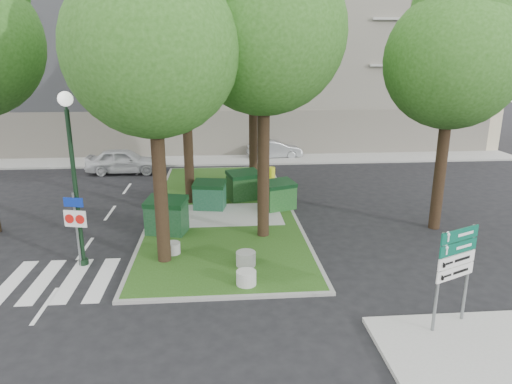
{
  "coord_description": "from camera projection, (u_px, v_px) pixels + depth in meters",
  "views": [
    {
      "loc": [
        0.39,
        -11.68,
        6.52
      ],
      "look_at": [
        1.68,
        3.9,
        2.0
      ],
      "focal_mm": 32.0,
      "sensor_mm": 36.0,
      "label": 1
    }
  ],
  "objects": [
    {
      "name": "zebra_crossing",
      "position": [
        88.0,
        279.0,
        14.1
      ],
      "size": [
        5.0,
        3.0,
        0.01
      ],
      "primitive_type": "cube",
      "color": "silver",
      "rests_on": "ground"
    },
    {
      "name": "tree_median_far",
      "position": [
        255.0,
        22.0,
        22.38
      ],
      "size": [
        5.8,
        5.8,
        11.93
      ],
      "color": "black",
      "rests_on": "ground"
    },
    {
      "name": "bollard_mid",
      "position": [
        246.0,
        278.0,
        13.49
      ],
      "size": [
        0.6,
        0.6,
        0.43
      ],
      "primitive_type": "cylinder",
      "color": "#B0B0AA",
      "rests_on": "median_island"
    },
    {
      "name": "dumpster_d",
      "position": [
        279.0,
        195.0,
        20.32
      ],
      "size": [
        1.67,
        1.43,
        1.31
      ],
      "rotation": [
        0.0,
        0.0,
        0.38
      ],
      "color": "#164917",
      "rests_on": "median_island"
    },
    {
      "name": "sidewalk_corner",
      "position": [
        500.0,
        363.0,
        10.11
      ],
      "size": [
        5.0,
        4.0,
        0.12
      ],
      "primitive_type": "cube",
      "color": "#999993",
      "rests_on": "ground"
    },
    {
      "name": "dumpster_a",
      "position": [
        167.0,
        216.0,
        17.47
      ],
      "size": [
        1.72,
        1.39,
        1.41
      ],
      "rotation": [
        0.0,
        0.0,
        -0.24
      ],
      "color": "black",
      "rests_on": "median_island"
    },
    {
      "name": "street_lamp",
      "position": [
        72.0,
        160.0,
        14.15
      ],
      "size": [
        0.45,
        0.45,
        5.64
      ],
      "color": "black",
      "rests_on": "ground"
    },
    {
      "name": "median_kerb",
      "position": [
        223.0,
        209.0,
        20.65
      ],
      "size": [
        6.3,
        16.3,
        0.1
      ],
      "primitive_type": "cube",
      "color": "gray",
      "rests_on": "ground"
    },
    {
      "name": "tree_median_near_left",
      "position": [
        154.0,
        32.0,
        13.27
      ],
      "size": [
        5.2,
        5.2,
        10.53
      ],
      "color": "black",
      "rests_on": "ground"
    },
    {
      "name": "car_white",
      "position": [
        124.0,
        161.0,
        27.25
      ],
      "size": [
        4.42,
        1.83,
        1.5
      ],
      "primitive_type": "imported",
      "rotation": [
        0.0,
        0.0,
        1.56
      ],
      "color": "silver",
      "rests_on": "ground"
    },
    {
      "name": "dumpster_b",
      "position": [
        210.0,
        195.0,
        20.34
      ],
      "size": [
        1.54,
        1.21,
        1.29
      ],
      "rotation": [
        0.0,
        0.0,
        -0.19
      ],
      "color": "#13432A",
      "rests_on": "median_island"
    },
    {
      "name": "tree_median_near_right",
      "position": [
        267.0,
        15.0,
        15.28
      ],
      "size": [
        5.6,
        5.6,
        11.46
      ],
      "color": "black",
      "rests_on": "ground"
    },
    {
      "name": "building_sidewalk",
      "position": [
        213.0,
        160.0,
        30.66
      ],
      "size": [
        42.0,
        3.0,
        0.12
      ],
      "primitive_type": "cube",
      "color": "#999993",
      "rests_on": "ground"
    },
    {
      "name": "bollard_left",
      "position": [
        173.0,
        248.0,
        15.68
      ],
      "size": [
        0.54,
        0.54,
        0.38
      ],
      "primitive_type": "cylinder",
      "color": "gray",
      "rests_on": "median_island"
    },
    {
      "name": "median_island",
      "position": [
        223.0,
        209.0,
        20.65
      ],
      "size": [
        6.0,
        16.0,
        0.12
      ],
      "primitive_type": "cube",
      "color": "#254814",
      "rests_on": "ground"
    },
    {
      "name": "apartment_building",
      "position": [
        211.0,
        41.0,
        35.64
      ],
      "size": [
        41.0,
        12.0,
        16.0
      ],
      "primitive_type": "cube",
      "color": "#C2B091",
      "rests_on": "ground"
    },
    {
      "name": "ground",
      "position": [
        209.0,
        299.0,
        12.97
      ],
      "size": [
        120.0,
        120.0,
        0.0
      ],
      "primitive_type": "plane",
      "color": "black",
      "rests_on": "ground"
    },
    {
      "name": "car_silver",
      "position": [
        274.0,
        149.0,
        31.43
      ],
      "size": [
        3.84,
        1.66,
        1.23
      ],
      "primitive_type": "imported",
      "rotation": [
        0.0,
        0.0,
        1.67
      ],
      "color": "#969A9E",
      "rests_on": "ground"
    },
    {
      "name": "traffic_sign_pole",
      "position": [
        76.0,
        220.0,
        14.59
      ],
      "size": [
        0.74,
        0.22,
        2.51
      ],
      "rotation": [
        0.0,
        0.0,
        -0.24
      ],
      "color": "slate",
      "rests_on": "ground"
    },
    {
      "name": "litter_bin",
      "position": [
        271.0,
        175.0,
        24.92
      ],
      "size": [
        0.45,
        0.45,
        0.8
      ],
      "primitive_type": "cylinder",
      "color": "#CFD919",
      "rests_on": "median_island"
    },
    {
      "name": "bollard_right",
      "position": [
        246.0,
        259.0,
        14.76
      ],
      "size": [
        0.64,
        0.64,
        0.46
      ],
      "primitive_type": "cylinder",
      "color": "gray",
      "rests_on": "median_island"
    },
    {
      "name": "dumpster_c",
      "position": [
        244.0,
        185.0,
        21.73
      ],
      "size": [
        1.76,
        1.49,
        1.39
      ],
      "rotation": [
        0.0,
        0.0,
        0.34
      ],
      "color": "black",
      "rests_on": "median_island"
    },
    {
      "name": "directional_sign",
      "position": [
        455.0,
        262.0,
        11.02
      ],
      "size": [
        1.19,
        0.57,
        2.57
      ],
      "rotation": [
        0.0,
        0.0,
        0.43
      ],
      "color": "slate",
      "rests_on": "sidewalk_corner"
    },
    {
      "name": "tree_median_mid",
      "position": [
        186.0,
        49.0,
        19.63
      ],
      "size": [
        4.8,
        4.8,
        9.99
      ],
      "color": "black",
      "rests_on": "ground"
    },
    {
      "name": "tree_street_right",
      "position": [
        456.0,
        47.0,
        16.59
      ],
      "size": [
        5.0,
        5.0,
        10.06
      ],
      "color": "black",
      "rests_on": "ground"
    }
  ]
}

